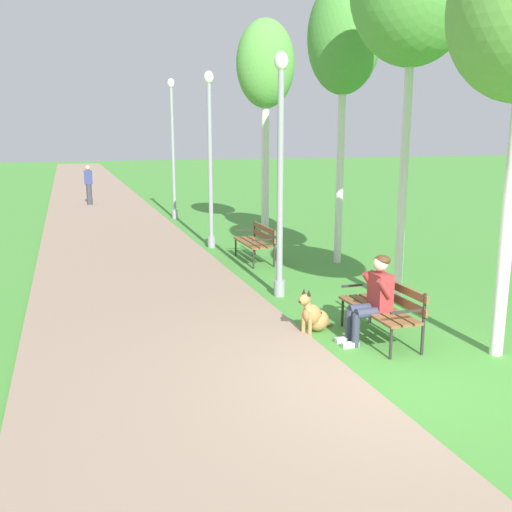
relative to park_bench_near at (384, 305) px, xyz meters
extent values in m
plane|color=#478E38|center=(-0.67, -1.32, -0.51)|extent=(120.00, 120.00, 0.00)
cube|color=gray|center=(-2.97, 22.68, -0.49)|extent=(3.96, 60.00, 0.04)
cube|color=brown|center=(-0.27, 0.00, -0.06)|extent=(0.14, 1.50, 0.04)
cube|color=brown|center=(-0.10, 0.00, -0.06)|extent=(0.14, 1.50, 0.04)
cube|color=brown|center=(0.08, 0.00, -0.06)|extent=(0.14, 1.50, 0.04)
cube|color=brown|center=(0.18, 0.00, 0.08)|extent=(0.04, 1.50, 0.11)
cube|color=brown|center=(0.18, 0.00, 0.26)|extent=(0.04, 1.50, 0.11)
cylinder|color=#2D2B28|center=(-0.30, 0.69, -0.29)|extent=(0.04, 0.04, 0.45)
cylinder|color=#2D2B28|center=(0.18, 0.69, -0.09)|extent=(0.04, 0.04, 0.85)
cube|color=#2D2B28|center=(-0.10, 0.69, 0.12)|extent=(0.45, 0.04, 0.03)
cylinder|color=#2D2B28|center=(-0.30, -0.69, -0.29)|extent=(0.04, 0.04, 0.45)
cylinder|color=#2D2B28|center=(0.18, -0.69, -0.09)|extent=(0.04, 0.04, 0.85)
cube|color=#2D2B28|center=(-0.10, -0.69, 0.12)|extent=(0.45, 0.04, 0.03)
cube|color=brown|center=(-0.38, 5.43, -0.06)|extent=(0.14, 1.50, 0.04)
cube|color=brown|center=(-0.21, 5.43, -0.06)|extent=(0.14, 1.50, 0.04)
cube|color=brown|center=(-0.03, 5.43, -0.06)|extent=(0.14, 1.50, 0.04)
cube|color=brown|center=(0.07, 5.43, 0.08)|extent=(0.04, 1.50, 0.11)
cube|color=brown|center=(0.07, 5.43, 0.26)|extent=(0.04, 1.50, 0.11)
cylinder|color=#2D2B28|center=(-0.41, 6.12, -0.29)|extent=(0.04, 0.04, 0.45)
cylinder|color=#2D2B28|center=(0.07, 6.12, -0.09)|extent=(0.04, 0.04, 0.85)
cube|color=#2D2B28|center=(-0.21, 6.12, 0.12)|extent=(0.45, 0.04, 0.03)
cylinder|color=#2D2B28|center=(-0.41, 4.74, -0.29)|extent=(0.04, 0.04, 0.45)
cylinder|color=#2D2B28|center=(0.07, 4.74, -0.09)|extent=(0.04, 0.04, 0.85)
cube|color=#2D2B28|center=(-0.21, 4.74, 0.12)|extent=(0.45, 0.04, 0.03)
cylinder|color=#33384C|center=(-0.31, 0.06, -0.04)|extent=(0.42, 0.14, 0.14)
cylinder|color=#33384C|center=(-0.52, 0.06, -0.28)|extent=(0.11, 0.11, 0.47)
cube|color=silver|center=(-0.60, 0.06, -0.48)|extent=(0.24, 0.09, 0.07)
cylinder|color=#33384C|center=(-0.31, -0.14, -0.04)|extent=(0.42, 0.14, 0.14)
cylinder|color=#33384C|center=(-0.52, -0.14, -0.28)|extent=(0.11, 0.11, 0.47)
cube|color=silver|center=(-0.60, -0.14, -0.48)|extent=(0.24, 0.09, 0.07)
cube|color=maroon|center=(-0.10, -0.04, 0.22)|extent=(0.22, 0.36, 0.52)
cylinder|color=maroon|center=(-0.16, 0.16, 0.32)|extent=(0.25, 0.09, 0.30)
cylinder|color=maroon|center=(-0.16, -0.24, 0.32)|extent=(0.25, 0.09, 0.30)
sphere|color=beige|center=(-0.12, -0.04, 0.62)|extent=(0.21, 0.21, 0.21)
ellipsoid|color=#472D19|center=(-0.09, -0.04, 0.67)|extent=(0.22, 0.23, 0.14)
ellipsoid|color=#B27F47|center=(-0.74, 0.61, -0.35)|extent=(0.45, 0.42, 0.32)
ellipsoid|color=#B27F47|center=(-0.87, 0.54, -0.23)|extent=(0.54, 0.43, 0.48)
ellipsoid|color=black|center=(-0.83, 0.56, -0.19)|extent=(0.40, 0.33, 0.27)
cylinder|color=#B27F47|center=(-1.01, 0.53, -0.32)|extent=(0.06, 0.06, 0.38)
cylinder|color=#B27F47|center=(-0.96, 0.43, -0.32)|extent=(0.06, 0.06, 0.38)
cylinder|color=#B27F47|center=(-0.97, 0.49, -0.08)|extent=(0.18, 0.20, 0.19)
ellipsoid|color=#B27F47|center=(-1.04, 0.45, 0.05)|extent=(0.26, 0.23, 0.16)
cone|color=black|center=(-1.13, 0.40, 0.04)|extent=(0.13, 0.13, 0.09)
cone|color=black|center=(-1.02, 0.51, 0.15)|extent=(0.06, 0.06, 0.09)
cone|color=black|center=(-0.98, 0.43, 0.15)|extent=(0.06, 0.06, 0.09)
cylinder|color=#B27F47|center=(-0.56, 0.71, -0.49)|extent=(0.27, 0.17, 0.04)
cylinder|color=gray|center=(-0.63, 2.55, -0.36)|extent=(0.20, 0.20, 0.30)
cylinder|color=gray|center=(-0.63, 2.55, 1.47)|extent=(0.11, 0.11, 3.96)
ellipsoid|color=silver|center=(-0.63, 2.55, 3.57)|extent=(0.24, 0.24, 0.32)
cylinder|color=gray|center=(-0.70, 7.34, -0.36)|extent=(0.20, 0.20, 0.30)
cylinder|color=gray|center=(-0.70, 7.34, 1.55)|extent=(0.11, 0.11, 4.13)
ellipsoid|color=silver|center=(-0.70, 7.34, 3.73)|extent=(0.24, 0.24, 0.32)
cylinder|color=gray|center=(-0.67, 12.76, -0.36)|extent=(0.20, 0.20, 0.30)
cylinder|color=gray|center=(-0.67, 12.76, 1.70)|extent=(0.11, 0.11, 4.43)
ellipsoid|color=silver|center=(-0.67, 12.76, 4.03)|extent=(0.24, 0.24, 0.32)
cylinder|color=silver|center=(1.13, -0.99, 1.33)|extent=(0.17, 0.17, 3.68)
cylinder|color=silver|center=(1.22, 1.58, 1.71)|extent=(0.14, 0.14, 4.43)
cylinder|color=silver|center=(1.62, 4.73, 1.59)|extent=(0.17, 0.17, 4.20)
ellipsoid|color=#4C933D|center=(1.62, 4.73, 4.40)|extent=(1.54, 1.69, 2.40)
cylinder|color=silver|center=(1.18, 8.50, 1.52)|extent=(0.22, 0.22, 4.06)
ellipsoid|color=#569E42|center=(1.18, 8.50, 4.25)|extent=(1.62, 1.41, 2.36)
cylinder|color=#383842|center=(-3.33, 17.56, -0.07)|extent=(0.22, 0.22, 0.88)
cube|color=navy|center=(-3.33, 17.56, 0.65)|extent=(0.32, 0.20, 0.56)
sphere|color=tan|center=(-3.33, 17.56, 1.04)|extent=(0.20, 0.20, 0.20)
camera|label=1|loc=(-4.17, -6.76, 2.37)|focal=39.81mm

